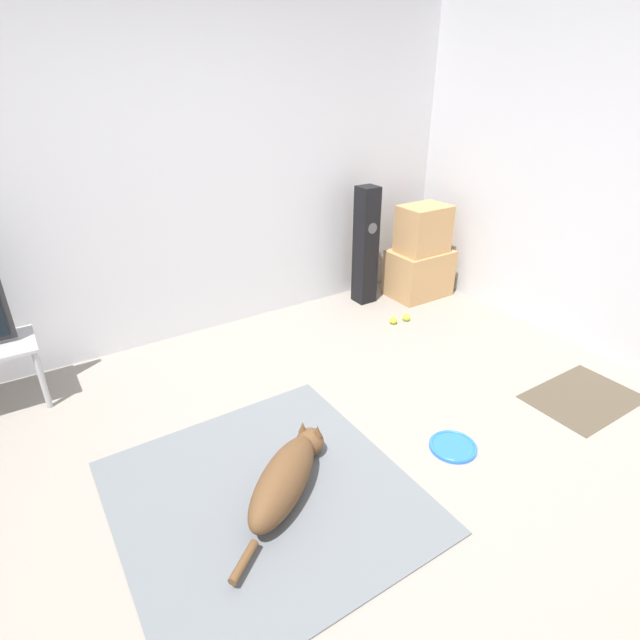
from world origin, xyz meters
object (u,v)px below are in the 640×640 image
Objects in this scene: floor_speaker at (366,246)px; cardboard_box_lower at (419,273)px; tennis_ball_near_speaker at (406,317)px; tennis_ball_by_boxes at (393,320)px; dog at (286,477)px; frisbee at (453,446)px; cardboard_box_upper at (423,229)px.

cardboard_box_lower is at bearing -17.66° from floor_speaker.
tennis_ball_by_boxes is at bearing 172.75° from tennis_ball_near_speaker.
tennis_ball_near_speaker is (1.86, 1.18, -0.10)m from dog.
floor_speaker is (0.82, 1.93, 0.52)m from frisbee.
floor_speaker is 16.21× the size of tennis_ball_near_speaker.
frisbee is 4.14× the size of tennis_ball_near_speaker.
tennis_ball_by_boxes and tennis_ball_near_speaker have the same top height.
tennis_ball_near_speaker is (0.05, -0.55, -0.50)m from floor_speaker.
frisbee is 2.29m from cardboard_box_upper.
dog is 12.23× the size of tennis_ball_by_boxes.
frisbee is (0.99, -0.21, -0.12)m from dog.
tennis_ball_near_speaker is at bearing 57.87° from frisbee.
dog is at bearing -145.24° from tennis_ball_by_boxes.
dog reaches higher than tennis_ball_by_boxes.
frisbee is at bearing -122.13° from tennis_ball_near_speaker.
tennis_ball_by_boxes is at bearing -149.25° from cardboard_box_lower.
cardboard_box_upper reaches higher than tennis_ball_by_boxes.
dog is 2.81m from cardboard_box_lower.
tennis_ball_by_boxes is (1.73, 1.20, -0.10)m from dog.
floor_speaker reaches higher than tennis_ball_by_boxes.
tennis_ball_near_speaker is at bearing -84.47° from floor_speaker.
cardboard_box_upper is at bearing -124.73° from cardboard_box_lower.
cardboard_box_lower is 0.73m from tennis_ball_by_boxes.
tennis_ball_near_speaker is at bearing -141.36° from cardboard_box_lower.
tennis_ball_near_speaker is at bearing -7.25° from tennis_ball_by_boxes.
floor_speaker is at bearing 95.53° from tennis_ball_near_speaker.
tennis_ball_by_boxes is (-0.59, -0.34, -0.62)m from cardboard_box_upper.
cardboard_box_lower is 0.64m from floor_speaker.
frisbee is at bearing -11.73° from dog.
cardboard_box_upper is 0.86m from tennis_ball_near_speaker.
frisbee is 1.58m from tennis_ball_by_boxes.
cardboard_box_lower is 0.63m from tennis_ball_near_speaker.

